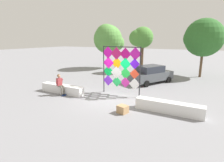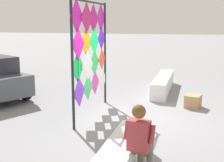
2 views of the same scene
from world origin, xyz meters
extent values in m
plane|color=gray|center=(0.00, 0.00, 0.00)|extent=(120.00, 120.00, 0.00)
cube|color=white|center=(-3.75, -0.45, 0.30)|extent=(3.52, 0.55, 0.61)
cube|color=white|center=(3.75, -0.45, 0.30)|extent=(3.52, 0.55, 0.61)
cylinder|color=#232328|center=(-1.30, 1.29, 1.67)|extent=(0.07, 0.07, 3.34)
cylinder|color=#232328|center=(1.45, 1.28, 1.67)|extent=(0.07, 0.07, 3.34)
cylinder|color=#232328|center=(0.08, 1.29, 3.29)|extent=(2.75, 0.06, 0.06)
cube|color=#8632F7|center=(-0.93, 1.27, 0.91)|extent=(0.79, 0.01, 0.79)
cube|color=#2AD965|center=(-0.23, 1.29, 0.89)|extent=(0.75, 0.01, 0.75)
cube|color=#D82EA3|center=(0.42, 1.29, 0.90)|extent=(0.75, 0.01, 0.75)
cube|color=white|center=(1.10, 1.28, 0.86)|extent=(0.81, 0.01, 0.81)
cube|color=#0DD152|center=(-0.92, 1.31, 1.57)|extent=(0.83, 0.01, 0.83)
cube|color=white|center=(-0.27, 1.27, 1.54)|extent=(0.86, 0.01, 0.86)
cube|color=green|center=(0.41, 1.30, 1.53)|extent=(0.81, 0.01, 0.81)
cylinder|color=#E516BC|center=(0.41, 1.31, 0.99)|extent=(0.02, 0.02, 0.26)
cube|color=#F04327|center=(1.08, 1.28, 1.56)|extent=(0.70, 0.01, 0.70)
cube|color=#E316B0|center=(-0.90, 1.28, 2.18)|extent=(0.85, 0.01, 0.85)
cylinder|color=#16E549|center=(-0.90, 1.29, 1.54)|extent=(0.02, 0.02, 0.42)
cube|color=#F7A009|center=(-0.25, 1.30, 2.18)|extent=(0.83, 0.01, 0.83)
cylinder|color=blue|center=(-0.25, 1.31, 1.60)|extent=(0.02, 0.02, 0.34)
cube|color=#0CF06B|center=(0.40, 1.29, 2.18)|extent=(0.83, 0.01, 0.83)
cube|color=#5412D5|center=(1.07, 1.29, 2.22)|extent=(0.72, 0.01, 0.72)
cube|color=#ED14BC|center=(-0.95, 1.29, 2.89)|extent=(0.87, 0.01, 0.87)
cylinder|color=#16E545|center=(-0.95, 1.30, 2.22)|extent=(0.02, 0.02, 0.47)
cube|color=#D01B6D|center=(-0.28, 1.27, 2.85)|extent=(0.87, 0.01, 0.87)
cube|color=#CF1183|center=(0.39, 1.30, 2.84)|extent=(0.85, 0.01, 0.85)
cylinder|color=#16E569|center=(0.39, 1.31, 2.20)|extent=(0.02, 0.02, 0.42)
cube|color=#CC1BAA|center=(1.09, 1.30, 2.87)|extent=(0.87, 0.01, 0.87)
cylinder|color=#16E53E|center=(1.09, 1.31, 2.25)|extent=(0.02, 0.02, 0.38)
cylinder|color=#666056|center=(-3.29, -0.98, 0.30)|extent=(0.11, 0.11, 0.61)
cylinder|color=#666056|center=(-3.45, -0.95, 0.64)|extent=(0.35, 0.19, 0.13)
cube|color=navy|center=(-3.23, -0.99, 0.04)|extent=(0.25, 0.14, 0.09)
cylinder|color=#666056|center=(-3.26, -0.81, 0.30)|extent=(0.11, 0.11, 0.61)
cylinder|color=#666056|center=(-3.42, -0.79, 0.64)|extent=(0.35, 0.19, 0.13)
cube|color=navy|center=(-3.20, -0.83, 0.04)|extent=(0.25, 0.14, 0.09)
cube|color=#993338|center=(-3.60, -0.84, 0.93)|extent=(0.26, 0.39, 0.52)
sphere|color=#A37556|center=(-3.60, -0.84, 1.33)|extent=(0.22, 0.22, 0.22)
sphere|color=brown|center=(-3.62, -0.84, 1.34)|extent=(0.22, 0.22, 0.22)
cylinder|color=#993338|center=(-3.62, -1.06, 0.98)|extent=(0.19, 0.11, 0.31)
cylinder|color=#993338|center=(-3.54, -0.63, 0.98)|extent=(0.19, 0.11, 0.31)
cube|color=#4C5156|center=(0.86, 5.71, 0.62)|extent=(3.34, 4.32, 0.71)
cube|color=#282D38|center=(0.80, 5.58, 1.26)|extent=(2.35, 2.67, 0.57)
cylinder|color=black|center=(0.72, 7.30, 0.27)|extent=(0.43, 0.57, 0.53)
cylinder|color=black|center=(2.24, 6.52, 0.27)|extent=(0.43, 0.57, 0.53)
cylinder|color=black|center=(-0.52, 4.90, 0.27)|extent=(0.43, 0.57, 0.53)
cylinder|color=black|center=(1.00, 4.12, 0.27)|extent=(0.43, 0.57, 0.53)
cube|color=tan|center=(1.64, -1.65, 0.21)|extent=(0.59, 0.57, 0.41)
cylinder|color=brown|center=(-1.72, 10.44, 1.62)|extent=(0.33, 0.33, 3.25)
sphere|color=#4C8938|center=(-1.72, 10.44, 3.96)|extent=(2.36, 2.36, 2.36)
sphere|color=#4C8938|center=(-2.22, 10.08, 3.89)|extent=(1.85, 1.85, 1.85)
cylinder|color=brown|center=(4.49, 10.63, 1.40)|extent=(0.24, 0.24, 2.81)
sphere|color=#2D6628|center=(4.49, 10.63, 3.92)|extent=(3.71, 3.71, 3.71)
sphere|color=#2D6628|center=(4.65, 10.94, 3.49)|extent=(2.62, 2.62, 2.62)
sphere|color=#2D6628|center=(4.12, 11.52, 3.41)|extent=(2.14, 2.14, 2.14)
sphere|color=#2D6628|center=(3.67, 10.38, 3.85)|extent=(2.11, 2.11, 2.11)
cylinder|color=brown|center=(-6.62, 11.09, 1.33)|extent=(0.29, 0.29, 2.65)
sphere|color=#569342|center=(-6.62, 11.09, 3.75)|extent=(3.66, 3.66, 3.66)
sphere|color=#569342|center=(-6.43, 10.41, 4.24)|extent=(2.72, 2.72, 2.72)
sphere|color=#569342|center=(-6.73, 11.11, 4.15)|extent=(2.68, 2.68, 2.68)
sphere|color=#569342|center=(-5.82, 11.99, 3.29)|extent=(2.02, 2.02, 2.02)
camera|label=1|loc=(5.54, -9.91, 3.84)|focal=29.61mm
camera|label=2|loc=(-8.15, -1.67, 2.75)|focal=48.07mm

